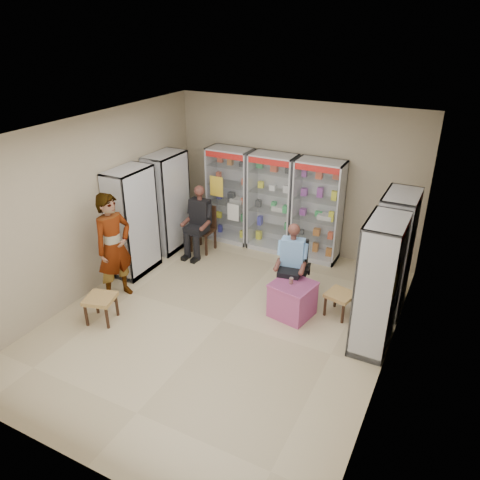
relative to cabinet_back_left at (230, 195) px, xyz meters
The scene contains 18 objects.
floor 3.18m from the cabinet_back_left, 64.54° to the right, with size 6.00×6.00×0.00m, color tan.
room_shell 3.18m from the cabinet_back_left, 64.54° to the right, with size 5.02×6.02×3.01m.
cabinet_back_left is the anchor object (origin of this frame).
cabinet_back_mid 0.95m from the cabinet_back_left, ahead, with size 0.90×0.50×2.00m, color #AEB1B6.
cabinet_back_right 1.90m from the cabinet_back_left, ahead, with size 0.90×0.50×2.00m, color #B6B9BD.
cabinet_right_far 3.71m from the cabinet_back_left, 17.75° to the right, with size 0.50×0.90×2.00m, color silver.
cabinet_right_near 4.18m from the cabinet_back_left, 32.28° to the right, with size 0.50×0.90×2.00m, color #B8BCC0.
cabinet_left_far 1.32m from the cabinet_back_left, 135.00° to the right, with size 0.50×0.90×2.00m, color #A6A8AD.
cabinet_left_near 2.23m from the cabinet_back_left, 114.61° to the right, with size 0.50×0.90×2.00m, color #B0B1B7.
wooden_chair 0.94m from the cabinet_back_left, 108.90° to the right, with size 0.42×0.42×0.94m, color black.
seated_customer 0.88m from the cabinet_back_left, 107.77° to the right, with size 0.44×0.60×1.34m, color black, non-canonical shape.
office_chair 2.60m from the cabinet_back_left, 37.58° to the right, with size 0.56×0.56×1.03m, color black.
seated_shopkeeper 2.61m from the cabinet_back_left, 38.46° to the right, with size 0.43×0.60×1.31m, color #78ABEE, non-canonical shape.
pink_trunk 3.11m from the cabinet_back_left, 42.81° to the right, with size 0.60×0.58×0.58m, color #B34781.
tea_glass 3.03m from the cabinet_back_left, 43.36° to the right, with size 0.07×0.07×0.10m, color #542507.
woven_stool_a 3.46m from the cabinet_back_left, 30.58° to the right, with size 0.40×0.40×0.40m, color #A48245.
woven_stool_b 3.68m from the cabinet_back_left, 96.39° to the right, with size 0.44×0.44×0.44m, color #B0754A.
standing_man 2.95m from the cabinet_back_left, 102.75° to the right, with size 0.68×0.45×1.87m, color #969699.
Camera 1 is at (3.05, -5.34, 4.41)m, focal length 35.00 mm.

